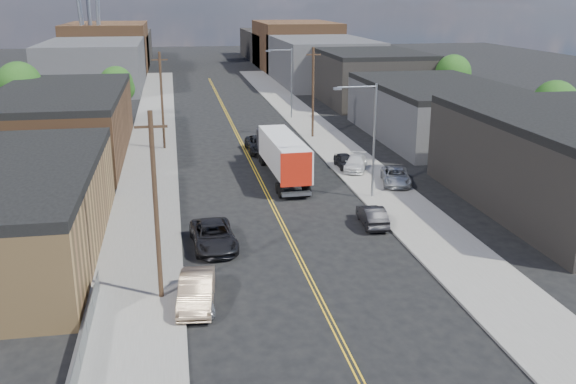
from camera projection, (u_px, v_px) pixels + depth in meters
name	position (u px, v px, depth m)	size (l,w,h in m)	color
ground	(230.00, 121.00, 82.23)	(260.00, 260.00, 0.00)	black
centerline	(243.00, 146.00, 68.11)	(0.32, 120.00, 0.01)	gold
sidewalk_left	(152.00, 149.00, 66.48)	(5.00, 140.00, 0.15)	slate
sidewalk_right	(330.00, 142.00, 69.69)	(5.00, 140.00, 0.15)	slate
warehouse_brown	(62.00, 123.00, 63.17)	(12.00, 26.00, 6.60)	#543621
industrial_right_a	(576.00, 162.00, 47.25)	(14.00, 22.00, 7.10)	black
industrial_right_b	(437.00, 110.00, 71.88)	(14.00, 24.00, 6.10)	#363638
industrial_right_c	(369.00, 76.00, 96.13)	(14.00, 22.00, 7.60)	black
skyline_left_a	(95.00, 65.00, 110.63)	(16.00, 30.00, 8.00)	#363638
skyline_right_a	(321.00, 61.00, 117.39)	(16.00, 30.00, 8.00)	#363638
skyline_left_b	(108.00, 48.00, 133.87)	(16.00, 26.00, 10.00)	#543621
skyline_right_b	(296.00, 45.00, 140.63)	(16.00, 26.00, 10.00)	#543621
skyline_left_c	(116.00, 48.00, 153.14)	(16.00, 40.00, 7.00)	black
skyline_right_c	(281.00, 46.00, 159.89)	(16.00, 40.00, 7.00)	black
streetlight_near	(369.00, 132.00, 49.01)	(3.39, 0.25, 9.00)	gray
streetlight_far	(288.00, 78.00, 81.96)	(3.39, 0.25, 9.00)	gray
utility_pole_left_near	(156.00, 206.00, 32.28)	(1.60, 0.26, 10.00)	black
utility_pole_left_far	(162.00, 100.00, 65.22)	(1.60, 0.26, 10.00)	black
utility_pole_right	(313.00, 92.00, 70.82)	(1.60, 0.26, 10.00)	black
chainlink_fence	(80.00, 359.00, 26.91)	(0.05, 16.00, 1.22)	slate
tree_left_mid	(20.00, 87.00, 71.88)	(5.10, 5.04, 8.37)	black
tree_left_far	(117.00, 85.00, 80.43)	(4.35, 4.20, 6.97)	black
tree_right_near	(555.00, 106.00, 63.29)	(4.60, 4.48, 7.44)	black
tree_right_far	(453.00, 75.00, 85.79)	(4.85, 4.76, 7.91)	black
semi_truck	(281.00, 152.00, 56.20)	(2.79, 14.59, 3.80)	silver
car_left_a	(196.00, 293.00, 32.77)	(1.68, 4.18, 1.42)	silver
car_left_b	(196.00, 291.00, 32.81)	(1.71, 4.89, 1.61)	#90775E
car_left_c	(214.00, 236.00, 40.44)	(2.62, 5.69, 1.58)	black
car_right_oncoming	(372.00, 216.00, 44.41)	(1.49, 4.27, 1.41)	black
car_right_lot_a	(396.00, 176.00, 53.72)	(2.24, 4.86, 1.35)	#ABAEB1
car_right_lot_b	(356.00, 163.00, 58.14)	(1.82, 4.47, 1.30)	silver
car_right_lot_c	(345.00, 161.00, 58.91)	(1.50, 3.74, 1.27)	black
car_ahead_truck	(261.00, 144.00, 65.30)	(2.72, 5.90, 1.64)	black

